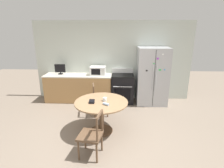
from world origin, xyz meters
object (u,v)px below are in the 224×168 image
(refrigerator, at_px, (152,76))
(countertop_tv, at_px, (60,69))
(microwave, at_px, (98,71))
(oven_range, at_px, (122,88))
(dining_chair_near, at_px, (92,135))
(wallet, at_px, (92,102))
(dining_chair_far, at_px, (100,100))
(candle_glass, at_px, (105,99))

(refrigerator, height_order, countertop_tv, refrigerator)
(microwave, bearing_deg, oven_range, -3.60)
(dining_chair_near, distance_m, wallet, 0.84)
(countertop_tv, xyz_separation_m, wallet, (1.37, -2.01, -0.29))
(dining_chair_far, relative_size, wallet, 7.04)
(refrigerator, bearing_deg, oven_range, 176.70)
(dining_chair_near, height_order, wallet, dining_chair_near)
(countertop_tv, height_order, dining_chair_near, countertop_tv)
(countertop_tv, distance_m, dining_chair_far, 1.90)
(oven_range, relative_size, microwave, 2.20)
(dining_chair_far, xyz_separation_m, candle_glass, (0.22, -0.80, 0.36))
(candle_glass, bearing_deg, wallet, -155.39)
(oven_range, relative_size, wallet, 8.43)
(candle_glass, bearing_deg, oven_range, 76.86)
(microwave, height_order, dining_chair_near, microwave)
(refrigerator, height_order, dining_chair_far, refrigerator)
(wallet, bearing_deg, countertop_tv, 124.16)
(dining_chair_far, bearing_deg, microwave, 178.62)
(microwave, distance_m, candle_glass, 1.90)
(microwave, relative_size, countertop_tv, 1.44)
(dining_chair_far, relative_size, candle_glass, 9.78)
(refrigerator, xyz_separation_m, microwave, (-1.74, 0.10, 0.14))
(dining_chair_near, xyz_separation_m, candle_glass, (0.17, 0.89, 0.36))
(countertop_tv, height_order, dining_chair_far, countertop_tv)
(microwave, relative_size, wallet, 3.84)
(oven_range, distance_m, candle_glass, 1.87)
(microwave, distance_m, wallet, 1.99)
(candle_glass, distance_m, wallet, 0.30)
(refrigerator, distance_m, candle_glass, 2.21)
(microwave, height_order, candle_glass, microwave)
(refrigerator, relative_size, countertop_tv, 5.26)
(candle_glass, relative_size, wallet, 0.72)
(refrigerator, distance_m, wallet, 2.48)
(refrigerator, bearing_deg, microwave, 176.56)
(dining_chair_near, xyz_separation_m, dining_chair_far, (-0.05, 1.69, 0.00))
(refrigerator, distance_m, oven_range, 1.03)
(countertop_tv, distance_m, dining_chair_near, 3.21)
(dining_chair_far, height_order, wallet, dining_chair_far)
(refrigerator, relative_size, wallet, 14.05)
(refrigerator, xyz_separation_m, candle_glass, (-1.35, -1.74, -0.11))
(countertop_tv, xyz_separation_m, dining_chair_near, (1.47, -2.77, -0.64))
(microwave, relative_size, dining_chair_far, 0.55)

